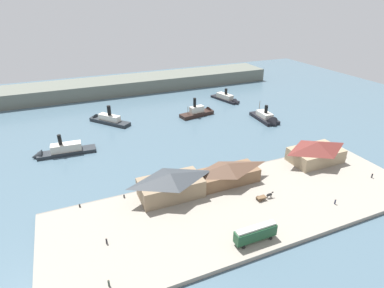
% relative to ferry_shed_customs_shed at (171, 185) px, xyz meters
% --- Properties ---
extents(ground_plane, '(320.00, 320.00, 0.00)m').
position_rel_ferry_shed_customs_shed_xyz_m(ground_plane, '(17.83, 9.78, -5.05)').
color(ground_plane, '#476070').
extents(quay_promenade, '(110.00, 36.00, 1.20)m').
position_rel_ferry_shed_customs_shed_xyz_m(quay_promenade, '(17.83, -12.22, -4.45)').
color(quay_promenade, gray).
rests_on(quay_promenade, ground).
extents(seawall_edge, '(110.00, 0.80, 1.00)m').
position_rel_ferry_shed_customs_shed_xyz_m(seawall_edge, '(17.83, 6.18, -4.55)').
color(seawall_edge, slate).
rests_on(seawall_edge, ground).
extents(ferry_shed_customs_shed, '(18.92, 10.39, 7.60)m').
position_rel_ferry_shed_customs_shed_xyz_m(ferry_shed_customs_shed, '(0.00, 0.00, 0.00)').
color(ferry_shed_customs_shed, '#847056').
rests_on(ferry_shed_customs_shed, quay_promenade).
extents(ferry_shed_east_terminal, '(20.38, 8.61, 6.78)m').
position_rel_ferry_shed_customs_shed_xyz_m(ferry_shed_east_terminal, '(18.96, -0.02, -0.41)').
color(ferry_shed_east_terminal, brown).
rests_on(ferry_shed_east_terminal, quay_promenade).
extents(ferry_shed_west_terminal, '(18.47, 11.37, 7.68)m').
position_rel_ferry_shed_customs_shed_xyz_m(ferry_shed_west_terminal, '(54.77, -0.31, 0.05)').
color(ferry_shed_west_terminal, '#998466').
rests_on(ferry_shed_west_terminal, quay_promenade).
extents(street_tram, '(10.97, 2.59, 4.40)m').
position_rel_ferry_shed_customs_shed_xyz_m(street_tram, '(12.41, -25.94, -1.29)').
color(street_tram, '#1E4C2D').
rests_on(street_tram, quay_promenade).
extents(horse_cart, '(5.65, 1.58, 1.87)m').
position_rel_ferry_shed_customs_shed_xyz_m(horse_cart, '(24.58, -12.49, -2.93)').
color(horse_cart, brown).
rests_on(horse_cart, quay_promenade).
extents(pedestrian_at_waters_edge, '(0.43, 0.43, 1.75)m').
position_rel_ferry_shed_customs_shed_xyz_m(pedestrian_at_waters_edge, '(-22.55, -25.05, -3.06)').
color(pedestrian_at_waters_edge, '#3D4C42').
rests_on(pedestrian_at_waters_edge, quay_promenade).
extents(pedestrian_near_east_shed, '(0.42, 0.42, 1.68)m').
position_rel_ferry_shed_customs_shed_xyz_m(pedestrian_near_east_shed, '(64.01, -16.48, -3.09)').
color(pedestrian_near_east_shed, '#232328').
rests_on(pedestrian_near_east_shed, quay_promenade).
extents(pedestrian_near_west_shed, '(0.43, 0.43, 1.73)m').
position_rel_ferry_shed_customs_shed_xyz_m(pedestrian_near_west_shed, '(-20.99, -12.67, -3.07)').
color(pedestrian_near_west_shed, '#232328').
rests_on(pedestrian_near_west_shed, quay_promenade).
extents(pedestrian_by_tram, '(0.42, 0.42, 1.71)m').
position_rel_ferry_shed_customs_shed_xyz_m(pedestrian_by_tram, '(41.91, -22.41, -3.07)').
color(pedestrian_by_tram, '#33384C').
rests_on(pedestrian_by_tram, quay_promenade).
extents(mooring_post_east, '(0.44, 0.44, 0.90)m').
position_rel_ferry_shed_customs_shed_xyz_m(mooring_post_east, '(-13.16, 4.50, -3.40)').
color(mooring_post_east, black).
rests_on(mooring_post_east, quay_promenade).
extents(mooring_post_center_west, '(0.44, 0.44, 0.90)m').
position_rel_ferry_shed_customs_shed_xyz_m(mooring_post_center_west, '(-25.70, 4.92, -3.40)').
color(mooring_post_center_west, black).
rests_on(mooring_post_center_west, quay_promenade).
extents(ferry_approaching_west, '(18.33, 20.82, 10.22)m').
position_rel_ferry_shed_customs_shed_xyz_m(ferry_approaching_west, '(-7.96, 70.41, -3.49)').
color(ferry_approaching_west, '#23282D').
rests_on(ferry_approaching_west, ground).
extents(ferry_moored_west, '(7.73, 18.61, 10.33)m').
position_rel_ferry_shed_customs_shed_xyz_m(ferry_moored_west, '(63.74, 41.11, -3.70)').
color(ferry_moored_west, black).
rests_on(ferry_moored_west, ground).
extents(ferry_moored_east, '(23.37, 6.37, 9.90)m').
position_rel_ferry_shed_customs_shed_xyz_m(ferry_moored_east, '(-29.58, 43.54, -3.55)').
color(ferry_moored_east, '#23282D').
rests_on(ferry_moored_east, ground).
extents(ferry_outer_harbor, '(10.39, 20.96, 8.71)m').
position_rel_ferry_shed_customs_shed_xyz_m(ferry_outer_harbor, '(61.56, 76.26, -3.68)').
color(ferry_outer_harbor, black).
rests_on(ferry_outer_harbor, ground).
extents(ferry_near_quay, '(19.78, 8.36, 11.04)m').
position_rel_ferry_shed_customs_shed_xyz_m(ferry_near_quay, '(37.68, 61.93, -3.45)').
color(ferry_near_quay, black).
rests_on(ferry_near_quay, ground).
extents(far_headland, '(180.00, 24.00, 8.00)m').
position_rel_ferry_shed_customs_shed_xyz_m(far_headland, '(17.83, 119.78, -1.05)').
color(far_headland, '#60665B').
rests_on(far_headland, ground).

